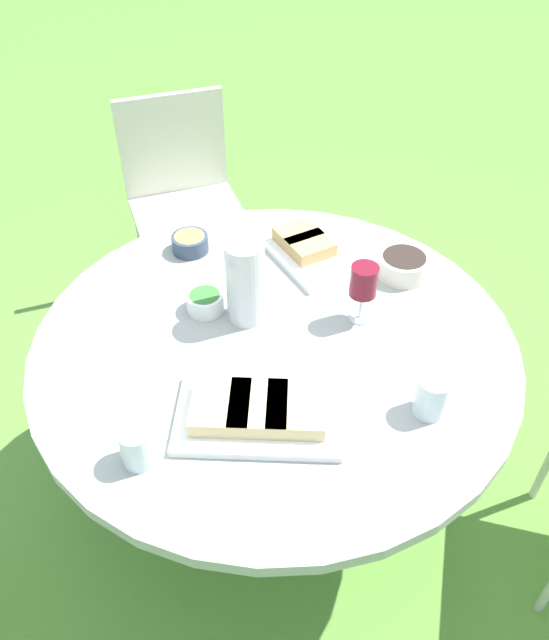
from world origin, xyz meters
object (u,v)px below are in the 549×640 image
chair_near_right (183,190)px  water_pitcher (245,282)px  dining_table (274,364)px  wine_glass (364,283)px

chair_near_right → water_pitcher: bearing=53.6°
dining_table → wine_glass: 0.33m
chair_near_right → water_pitcher: (0.63, 0.85, 0.31)m
dining_table → wine_glass: bearing=144.6°
water_pitcher → wine_glass: size_ratio=1.38×
chair_near_right → water_pitcher: size_ratio=3.70×
water_pitcher → wine_glass: bearing=125.5°
dining_table → water_pitcher: bearing=-100.1°
dining_table → chair_near_right: bearing=-123.9°
chair_near_right → water_pitcher: water_pitcher is taller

